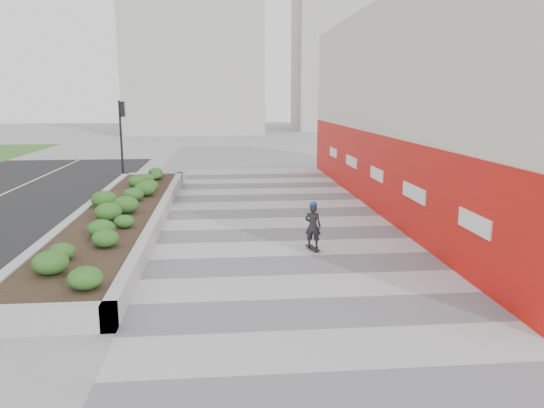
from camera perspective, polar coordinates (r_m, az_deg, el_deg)
The scene contains 9 objects.
ground at distance 12.56m, azimuth 3.85°, elevation -9.12°, with size 160.00×160.00×0.00m, color gray.
walkway at distance 15.37m, azimuth 2.06°, elevation -5.18°, with size 8.00×36.00×0.01m, color #A8A8AD.
building at distance 22.42m, azimuth 18.30°, elevation 9.82°, with size 6.04×24.08×8.00m.
planter at distance 19.35m, azimuth -15.90°, elevation -0.86°, with size 3.00×18.00×0.90m.
traffic_signal_near at distance 29.62m, azimuth -15.84°, elevation 7.88°, with size 0.33×0.28×4.20m.
distant_bldg_north_l at distance 66.90m, azimuth -8.34°, elevation 16.19°, with size 16.00×12.00×20.00m, color #ADAAA3.
distant_bldg_north_r at distance 73.96m, azimuth 8.24°, elevation 17.29°, with size 14.00×10.00×24.00m, color #ADAAA3.
manhole_cover at distance 15.44m, azimuth 3.91°, elevation -5.13°, with size 0.44×0.44×0.01m, color #595654.
skateboarder at distance 15.43m, azimuth 4.42°, elevation -2.32°, with size 0.56×0.75×1.46m.
Camera 1 is at (-1.93, -11.59, 4.42)m, focal length 35.00 mm.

